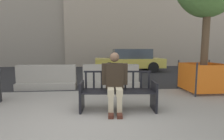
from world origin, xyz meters
name	(u,v)px	position (x,y,z in m)	size (l,w,h in m)	color
ground_plane	(84,125)	(0.00, 0.00, 0.00)	(200.00, 200.00, 0.00)	gray
street_asphalt	(93,70)	(0.00, 8.70, 0.00)	(120.00, 12.00, 0.01)	#28282B
street_bench	(118,93)	(0.72, 0.75, 0.40)	(1.72, 0.64, 0.88)	black
seated_person	(115,81)	(0.64, 0.70, 0.69)	(0.59, 0.74, 1.31)	#2D2319
jersey_barrier_centre	(111,78)	(0.76, 3.17, 0.34)	(2.02, 0.75, 0.84)	#9E998E
jersey_barrier_left	(47,79)	(-1.49, 3.15, 0.34)	(2.01, 0.71, 0.84)	#9E998E
construction_fence	(203,77)	(3.69, 2.21, 0.50)	(1.19, 1.19, 1.01)	#2D2D33
car_taxi_near	(130,60)	(2.36, 7.84, 0.71)	(4.26, 1.95, 1.41)	#DBC64C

